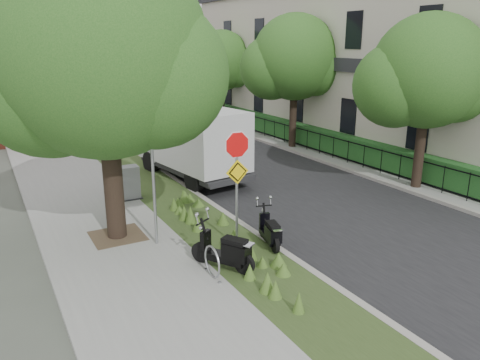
% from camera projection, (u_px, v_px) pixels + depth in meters
% --- Properties ---
extents(ground, '(120.00, 120.00, 0.00)m').
position_uv_depth(ground, '(293.00, 248.00, 12.60)').
color(ground, '#4C5147').
rests_on(ground, ground).
extents(sidewalk_near, '(3.50, 60.00, 0.12)m').
position_uv_depth(sidewalk_near, '(64.00, 177.00, 18.98)').
color(sidewalk_near, gray).
rests_on(sidewalk_near, ground).
extents(verge, '(2.00, 60.00, 0.12)m').
position_uv_depth(verge, '(131.00, 168.00, 20.26)').
color(verge, '#2F421C').
rests_on(verge, ground).
extents(kerb_near, '(0.20, 60.00, 0.13)m').
position_uv_depth(kerb_near, '(153.00, 165.00, 20.72)').
color(kerb_near, '#9E9991').
rests_on(kerb_near, ground).
extents(road, '(7.00, 60.00, 0.01)m').
position_uv_depth(road, '(223.00, 157.00, 22.37)').
color(road, black).
rests_on(road, ground).
extents(kerb_far, '(0.20, 60.00, 0.13)m').
position_uv_depth(kerb_far, '(284.00, 148.00, 23.98)').
color(kerb_far, '#9E9991').
rests_on(kerb_far, ground).
extents(footpath_far, '(3.20, 60.00, 0.12)m').
position_uv_depth(footpath_far, '(311.00, 145.00, 24.77)').
color(footpath_far, gray).
rests_on(footpath_far, ground).
extents(street_tree_main, '(6.21, 5.54, 7.66)m').
position_uv_depth(street_tree_main, '(100.00, 63.00, 11.72)').
color(street_tree_main, black).
rests_on(street_tree_main, ground).
extents(bare_post, '(0.08, 0.08, 4.00)m').
position_uv_depth(bare_post, '(153.00, 172.00, 12.01)').
color(bare_post, '#A5A8AD').
rests_on(bare_post, ground).
extents(bike_hoop, '(0.06, 0.78, 0.77)m').
position_uv_depth(bike_hoop, '(212.00, 262.00, 10.70)').
color(bike_hoop, '#A5A8AD').
rests_on(bike_hoop, ground).
extents(sign_assembly, '(0.94, 0.08, 3.22)m').
position_uv_depth(sign_assembly, '(237.00, 166.00, 11.77)').
color(sign_assembly, '#A5A8AD').
rests_on(sign_assembly, ground).
extents(fence_far, '(0.04, 24.00, 1.00)m').
position_uv_depth(fence_far, '(295.00, 135.00, 24.13)').
color(fence_far, black).
rests_on(fence_far, ground).
extents(hedge_far, '(1.00, 24.00, 1.10)m').
position_uv_depth(hedge_far, '(306.00, 134.00, 24.46)').
color(hedge_far, '#1C4F1F').
rests_on(hedge_far, footpath_far).
extents(terrace_houses, '(7.40, 26.40, 8.20)m').
position_uv_depth(terrace_houses, '(363.00, 64.00, 25.14)').
color(terrace_houses, beige).
rests_on(terrace_houses, ground).
extents(far_tree_a, '(4.60, 4.10, 6.22)m').
position_uv_depth(far_tree_a, '(426.00, 77.00, 16.36)').
color(far_tree_a, black).
rests_on(far_tree_a, ground).
extents(far_tree_b, '(4.83, 4.31, 6.56)m').
position_uv_depth(far_tree_b, '(293.00, 62.00, 23.00)').
color(far_tree_b, black).
rests_on(far_tree_b, ground).
extents(far_tree_c, '(4.37, 3.89, 5.93)m').
position_uv_depth(far_tree_c, '(220.00, 64.00, 29.82)').
color(far_tree_c, black).
rests_on(far_tree_c, ground).
extents(scooter_near, '(1.01, 1.56, 0.83)m').
position_uv_depth(scooter_near, '(229.00, 254.00, 11.02)').
color(scooter_near, black).
rests_on(scooter_near, ground).
extents(scooter_far, '(0.56, 1.49, 0.72)m').
position_uv_depth(scooter_far, '(271.00, 234.00, 12.27)').
color(scooter_far, black).
rests_on(scooter_far, ground).
extents(box_truck, '(2.87, 5.66, 2.45)m').
position_uv_depth(box_truck, '(194.00, 140.00, 18.37)').
color(box_truck, '#262628').
rests_on(box_truck, ground).
extents(utility_cabinet, '(0.86, 0.58, 1.14)m').
position_uv_depth(utility_cabinet, '(128.00, 183.00, 15.99)').
color(utility_cabinet, '#262628').
rests_on(utility_cabinet, ground).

